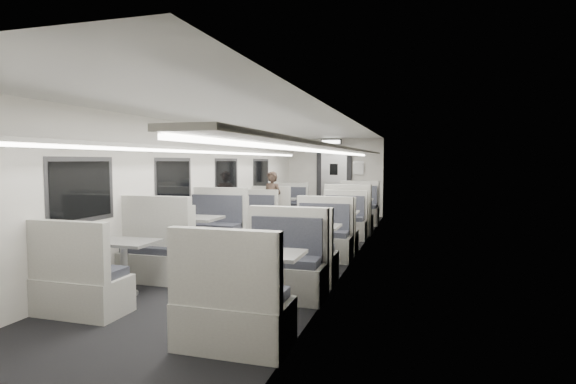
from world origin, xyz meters
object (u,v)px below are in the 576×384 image
Objects in this scene: booth_right_d at (263,285)px; booth_left_d at (124,267)px; booth_right_c at (313,247)px; passenger at (272,201)px; vestibule_door at (334,182)px; booth_left_b at (243,225)px; booth_right_b at (338,227)px; booth_right_a at (354,213)px; exit_sign at (331,142)px; booth_left_a at (282,211)px; booth_left_c at (192,240)px.

booth_left_d is at bearing 170.84° from booth_right_d.
passenger reaches higher than booth_right_c.
booth_right_c is 2.31m from booth_right_d.
passenger is at bearing -104.03° from vestibule_door.
booth_left_b is 0.97× the size of booth_right_c.
booth_right_b is 0.94× the size of booth_right_d.
booth_right_a is at bearing 90.00° from booth_right_d.
exit_sign is at bearing 77.59° from booth_left_b.
passenger is (0.13, -1.27, 0.37)m from booth_left_a.
booth_right_c is 3.29× the size of exit_sign.
vestibule_door reaches higher than booth_right_c.
passenger is at bearing -84.19° from booth_left_a.
booth_left_a is 3.25× the size of exit_sign.
booth_right_c is (2.00, 1.99, 0.01)m from booth_left_d.
booth_left_a is 1.02× the size of booth_left_b.
booth_left_c is at bearing -129.25° from booth_right_b.
vestibule_door reaches higher than booth_left_d.
vestibule_door is at bearing 78.76° from booth_left_b.
booth_right_a is 2.13m from passenger.
booth_right_b is 3.20× the size of exit_sign.
booth_left_a is at bearing 171.21° from booth_right_a.
booth_left_b is 3.21m from booth_right_a.
booth_right_c is (2.00, -4.79, 0.00)m from booth_left_a.
booth_right_b is 4.82m from exit_sign.
passenger reaches higher than booth_left_b.
booth_right_b is at bearing -76.91° from exit_sign.
vestibule_door reaches higher than passenger.
passenger is 2.35× the size of exit_sign.
booth_right_a reaches higher than booth_left_d.
booth_right_c is (0.00, -2.22, 0.01)m from booth_right_b.
booth_left_a is 1.33m from passenger.
booth_right_a is at bearing -63.87° from exit_sign.
exit_sign reaches higher than passenger.
vestibule_door is at bearing 96.13° from booth_right_d.
passenger is 3.61m from vestibule_door.
booth_right_d is 1.45× the size of passenger.
booth_left_b is 0.90× the size of booth_right_a.
booth_right_c is (2.00, -1.97, 0.01)m from booth_left_b.
passenger is (0.13, 1.55, 0.38)m from booth_left_b.
exit_sign reaches higher than booth_right_c.
booth_right_c is at bearing -90.00° from booth_right_b.
booth_right_b is (2.00, 4.21, -0.01)m from booth_left_d.
booth_left_d is 0.99× the size of booth_right_c.
vestibule_door is at bearing 111.59° from booth_right_a.
booth_left_d reaches higher than booth_left_b.
booth_left_a is 6.78m from booth_left_d.
exit_sign is at bearing -90.00° from vestibule_door.
booth_left_a is at bearing 90.00° from booth_left_b.
vestibule_door is (1.00, 5.03, 0.69)m from booth_left_b.
exit_sign is (-1.00, 8.83, 1.90)m from booth_right_d.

